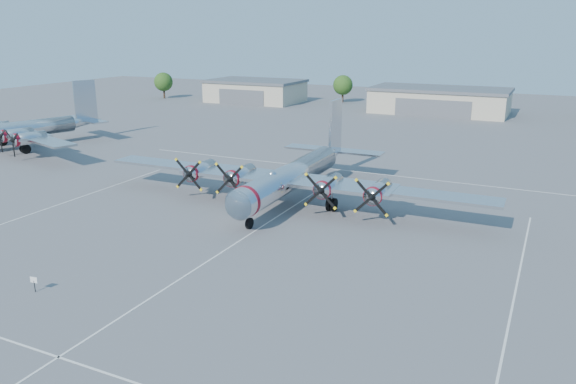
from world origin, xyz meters
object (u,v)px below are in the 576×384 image
at_px(tree_far_west, 163,82).
at_px(info_placard, 34,281).
at_px(hangar_west, 255,91).
at_px(bomber_west, 24,148).
at_px(hangar_center, 439,100).
at_px(tree_west, 343,85).
at_px(main_bomber_b29, 294,200).

bearing_deg(tree_far_west, info_placard, -56.72).
bearing_deg(hangar_west, bomber_west, -93.84).
relative_size(hangar_west, info_placard, 20.61).
xyz_separation_m(hangar_center, info_placard, (-7.75, -98.80, -1.94)).
xyz_separation_m(hangar_west, tree_far_west, (-25.00, -3.96, 1.51)).
bearing_deg(hangar_west, hangar_center, -0.00).
distance_m(hangar_center, tree_west, 26.30).
relative_size(hangar_west, hangar_center, 0.79).
height_order(tree_far_west, tree_west, same).
distance_m(bomber_west, info_placard, 53.71).
distance_m(hangar_center, bomber_west, 81.53).
bearing_deg(hangar_west, info_placard, -69.34).
distance_m(main_bomber_b29, info_placard, 28.12).
height_order(hangar_center, main_bomber_b29, hangar_center).
bearing_deg(bomber_west, tree_west, 88.87).
bearing_deg(tree_west, tree_far_west, -165.07).
bearing_deg(info_placard, hangar_west, 103.31).
bearing_deg(info_placard, main_bomber_b29, 68.50).
height_order(hangar_center, bomber_west, hangar_center).
xyz_separation_m(tree_west, info_placard, (17.25, -106.84, -3.45)).
bearing_deg(tree_far_west, hangar_center, 3.24).
relative_size(hangar_west, tree_far_west, 3.40).
bearing_deg(main_bomber_b29, tree_west, 106.06).
relative_size(tree_west, main_bomber_b29, 0.16).
xyz_separation_m(tree_west, main_bomber_b29, (24.12, -79.59, -4.22)).
bearing_deg(main_bomber_b29, hangar_west, 120.86).
xyz_separation_m(tree_far_west, info_placard, (62.25, -94.84, -3.45)).
distance_m(hangar_west, main_bomber_b29, 84.10).
bearing_deg(tree_far_west, tree_west, 14.93).
height_order(hangar_center, info_placard, hangar_center).
bearing_deg(hangar_center, main_bomber_b29, -90.70).
height_order(tree_far_west, bomber_west, tree_far_west).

